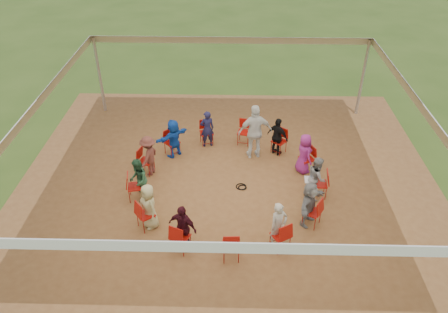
{
  "coord_description": "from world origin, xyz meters",
  "views": [
    {
      "loc": [
        0.16,
        -10.4,
        8.32
      ],
      "look_at": [
        -0.11,
        0.3,
        1.04
      ],
      "focal_mm": 35.0,
      "sensor_mm": 36.0,
      "label": 1
    }
  ],
  "objects_px": {
    "person_seated_2": "(278,137)",
    "person_seated_7": "(149,206)",
    "cable_coil": "(242,187)",
    "chair_4": "(206,133)",
    "person_seated_1": "(304,154)",
    "person_seated_8": "(182,227)",
    "chair_1": "(307,159)",
    "person_seated_5": "(149,156)",
    "laptop": "(311,178)",
    "person_seated_6": "(138,180)",
    "chair_8": "(146,215)",
    "person_seated_10": "(309,204)",
    "chair_0": "(320,184)",
    "person_seated_0": "(317,177)",
    "person_seated_9": "(278,226)",
    "standing_person": "(255,132)",
    "chair_9": "(180,237)",
    "chair_11": "(280,235)",
    "person_seated_4": "(174,138)",
    "chair_10": "(231,245)",
    "chair_12": "(312,212)",
    "chair_3": "(244,132)",
    "person_seated_3": "(207,129)",
    "chair_7": "(135,187)",
    "chair_2": "(279,141)",
    "chair_6": "(146,161)",
    "chair_5": "(172,143)"
  },
  "relations": [
    {
      "from": "chair_0",
      "to": "laptop",
      "type": "height_order",
      "value": "chair_0"
    },
    {
      "from": "cable_coil",
      "to": "chair_4",
      "type": "bearing_deg",
      "value": 116.27
    },
    {
      "from": "chair_0",
      "to": "person_seated_5",
      "type": "height_order",
      "value": "person_seated_5"
    },
    {
      "from": "person_seated_0",
      "to": "person_seated_10",
      "type": "bearing_deg",
      "value": 166.15
    },
    {
      "from": "person_seated_5",
      "to": "person_seated_10",
      "type": "bearing_deg",
      "value": 83.08
    },
    {
      "from": "chair_8",
      "to": "person_seated_6",
      "type": "height_order",
      "value": "person_seated_6"
    },
    {
      "from": "person_seated_2",
      "to": "laptop",
      "type": "height_order",
      "value": "person_seated_2"
    },
    {
      "from": "chair_8",
      "to": "chair_11",
      "type": "distance_m",
      "value": 3.62
    },
    {
      "from": "chair_4",
      "to": "chair_11",
      "type": "xyz_separation_m",
      "value": [
        2.17,
        -4.96,
        0.0
      ]
    },
    {
      "from": "chair_7",
      "to": "person_seated_10",
      "type": "height_order",
      "value": "person_seated_10"
    },
    {
      "from": "chair_2",
      "to": "person_seated_8",
      "type": "distance_m",
      "value": 5.3
    },
    {
      "from": "person_seated_7",
      "to": "person_seated_0",
      "type": "bearing_deg",
      "value": 69.23
    },
    {
      "from": "chair_4",
      "to": "person_seated_8",
      "type": "height_order",
      "value": "person_seated_8"
    },
    {
      "from": "chair_8",
      "to": "person_seated_9",
      "type": "xyz_separation_m",
      "value": [
        3.49,
        -0.58,
        0.23
      ]
    },
    {
      "from": "chair_1",
      "to": "person_seated_5",
      "type": "relative_size",
      "value": 0.67
    },
    {
      "from": "chair_8",
      "to": "cable_coil",
      "type": "relative_size",
      "value": 2.1
    },
    {
      "from": "person_seated_6",
      "to": "chair_9",
      "type": "bearing_deg",
      "value": 25.24
    },
    {
      "from": "chair_1",
      "to": "person_seated_3",
      "type": "distance_m",
      "value": 3.55
    },
    {
      "from": "chair_0",
      "to": "person_seated_7",
      "type": "relative_size",
      "value": 0.67
    },
    {
      "from": "chair_11",
      "to": "person_seated_3",
      "type": "height_order",
      "value": "person_seated_3"
    },
    {
      "from": "person_seated_2",
      "to": "person_seated_10",
      "type": "distance_m",
      "value": 3.46
    },
    {
      "from": "chair_3",
      "to": "person_seated_8",
      "type": "height_order",
      "value": "person_seated_8"
    },
    {
      "from": "chair_3",
      "to": "chair_6",
      "type": "height_order",
      "value": "same"
    },
    {
      "from": "person_seated_6",
      "to": "person_seated_7",
      "type": "height_order",
      "value": "same"
    },
    {
      "from": "person_seated_1",
      "to": "person_seated_10",
      "type": "xyz_separation_m",
      "value": [
        -0.17,
        -2.42,
        0.0
      ]
    },
    {
      "from": "person_seated_8",
      "to": "person_seated_10",
      "type": "bearing_deg",
      "value": 41.54
    },
    {
      "from": "person_seated_2",
      "to": "person_seated_7",
      "type": "bearing_deg",
      "value": 83.08
    },
    {
      "from": "person_seated_5",
      "to": "person_seated_1",
      "type": "bearing_deg",
      "value": 110.77
    },
    {
      "from": "chair_2",
      "to": "chair_1",
      "type": "bearing_deg",
      "value": 166.15
    },
    {
      "from": "cable_coil",
      "to": "person_seated_2",
      "type": "bearing_deg",
      "value": 57.58
    },
    {
      "from": "chair_5",
      "to": "chair_6",
      "type": "bearing_deg",
      "value": 13.85
    },
    {
      "from": "person_seated_6",
      "to": "person_seated_8",
      "type": "distance_m",
      "value": 2.42
    },
    {
      "from": "chair_8",
      "to": "person_seated_8",
      "type": "relative_size",
      "value": 0.67
    },
    {
      "from": "chair_3",
      "to": "chair_8",
      "type": "relative_size",
      "value": 1.0
    },
    {
      "from": "person_seated_2",
      "to": "person_seated_7",
      "type": "xyz_separation_m",
      "value": [
        -3.7,
        -3.62,
        0.0
      ]
    },
    {
      "from": "chair_11",
      "to": "laptop",
      "type": "xyz_separation_m",
      "value": [
        1.06,
        2.18,
        0.2
      ]
    },
    {
      "from": "person_seated_4",
      "to": "standing_person",
      "type": "bearing_deg",
      "value": 135.8
    },
    {
      "from": "chair_2",
      "to": "person_seated_5",
      "type": "relative_size",
      "value": 0.67
    },
    {
      "from": "person_seated_6",
      "to": "standing_person",
      "type": "distance_m",
      "value": 4.15
    },
    {
      "from": "chair_0",
      "to": "chair_8",
      "type": "distance_m",
      "value": 5.1
    },
    {
      "from": "person_seated_4",
      "to": "person_seated_7",
      "type": "distance_m",
      "value": 3.46
    },
    {
      "from": "chair_4",
      "to": "person_seated_5",
      "type": "height_order",
      "value": "person_seated_5"
    },
    {
      "from": "chair_0",
      "to": "person_seated_0",
      "type": "distance_m",
      "value": 0.26
    },
    {
      "from": "person_seated_1",
      "to": "person_seated_8",
      "type": "bearing_deg",
      "value": 110.77
    },
    {
      "from": "person_seated_9",
      "to": "standing_person",
      "type": "xyz_separation_m",
      "value": [
        -0.46,
        4.12,
        0.28
      ]
    },
    {
      "from": "chair_11",
      "to": "chair_12",
      "type": "height_order",
      "value": "same"
    },
    {
      "from": "chair_10",
      "to": "chair_12",
      "type": "xyz_separation_m",
      "value": [
        2.18,
        1.29,
        0.0
      ]
    },
    {
      "from": "cable_coil",
      "to": "laptop",
      "type": "xyz_separation_m",
      "value": [
        2.01,
        -0.32,
        0.62
      ]
    },
    {
      "from": "chair_12",
      "to": "person_seated_3",
      "type": "relative_size",
      "value": 0.67
    },
    {
      "from": "person_seated_8",
      "to": "standing_person",
      "type": "relative_size",
      "value": 0.71
    }
  ]
}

